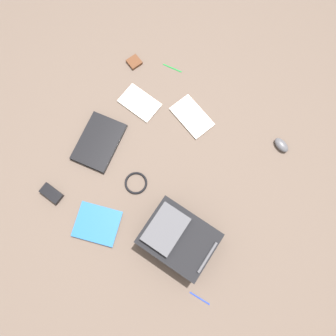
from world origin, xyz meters
name	(u,v)px	position (x,y,z in m)	size (l,w,h in m)	color
ground_plane	(167,168)	(0.00, 0.00, 0.00)	(4.16, 4.16, 0.00)	brown
backpack	(178,238)	(0.32, 0.30, 0.09)	(0.32, 0.40, 0.20)	black
laptop	(99,142)	(0.11, -0.46, 0.02)	(0.39, 0.30, 0.03)	black
book_comic	(140,103)	(-0.27, -0.40, 0.01)	(0.18, 0.26, 0.01)	silver
book_red	(192,117)	(-0.38, -0.06, 0.01)	(0.24, 0.31, 0.01)	silver
book_blue	(97,224)	(0.53, -0.15, 0.01)	(0.29, 0.32, 0.02)	silver
computer_mouse	(281,145)	(-0.53, 0.52, 0.02)	(0.06, 0.11, 0.04)	#4C4C51
cable_coil	(136,183)	(0.19, -0.11, 0.01)	(0.14, 0.14, 0.01)	black
power_brick	(52,193)	(0.54, -0.50, 0.02)	(0.07, 0.14, 0.03)	black
pen_black	(200,298)	(0.53, 0.59, 0.00)	(0.01, 0.01, 0.13)	#1933B2
pen_blue	(172,68)	(-0.60, -0.37, 0.00)	(0.01, 0.01, 0.14)	#198C33
earbud_pouch	(134,62)	(-0.49, -0.61, 0.01)	(0.08, 0.08, 0.02)	#59331E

